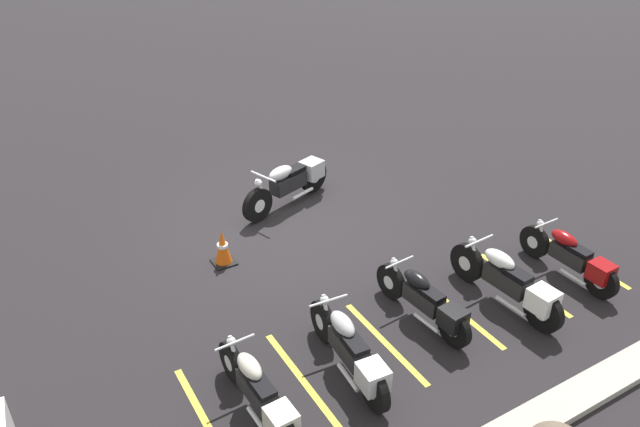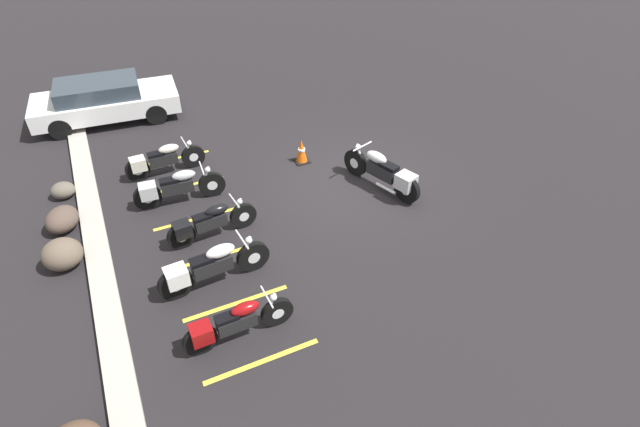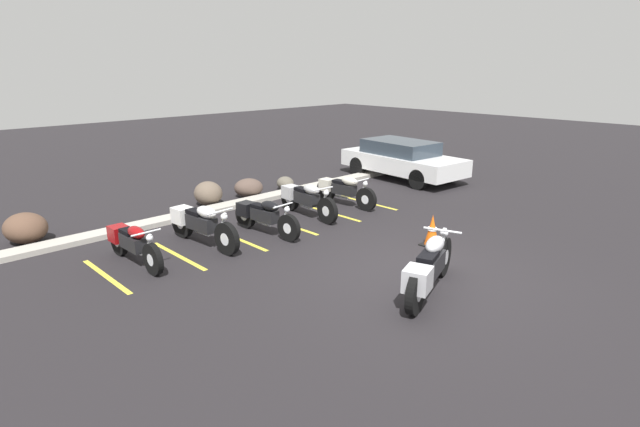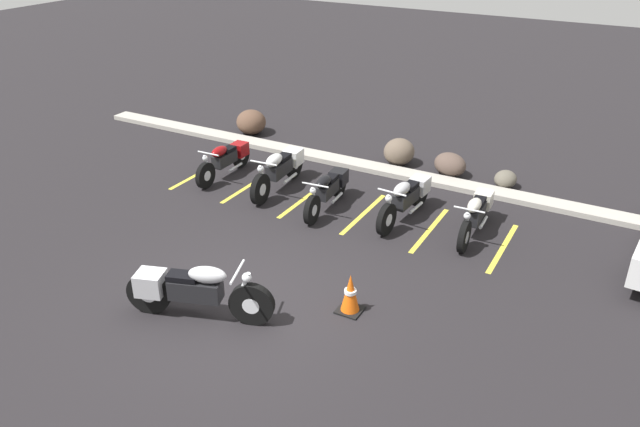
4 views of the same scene
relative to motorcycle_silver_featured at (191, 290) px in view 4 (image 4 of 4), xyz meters
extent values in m
plane|color=black|center=(0.52, 0.57, -0.51)|extent=(60.00, 60.00, 0.00)
cylinder|color=black|center=(0.92, 0.31, -0.15)|extent=(0.73, 0.36, 0.72)
cylinder|color=silver|center=(0.92, 0.31, -0.15)|extent=(0.30, 0.22, 0.28)
cylinder|color=black|center=(-0.69, -0.23, -0.15)|extent=(0.73, 0.36, 0.72)
cylinder|color=silver|center=(-0.69, -0.23, -0.15)|extent=(0.30, 0.22, 0.28)
cube|color=black|center=(0.07, 0.02, 0.02)|extent=(0.89, 0.56, 0.33)
ellipsoid|color=#B7B7BC|center=(0.27, 0.09, 0.32)|extent=(0.67, 0.47, 0.26)
cube|color=black|center=(-0.11, -0.04, 0.24)|extent=(0.54, 0.40, 0.09)
cube|color=#B7B7BC|center=(-0.64, -0.21, 0.05)|extent=(0.54, 0.51, 0.37)
cylinder|color=silver|center=(0.80, 0.27, 0.14)|extent=(0.29, 0.15, 0.58)
cylinder|color=silver|center=(0.74, 0.25, 0.42)|extent=(0.25, 0.66, 0.04)
sphere|color=silver|center=(0.87, 0.29, 0.34)|extent=(0.15, 0.15, 0.15)
cylinder|color=silver|center=(-0.24, 0.08, -0.31)|extent=(0.60, 0.26, 0.08)
cylinder|color=black|center=(-2.94, 4.04, -0.20)|extent=(0.13, 0.62, 0.61)
cylinder|color=silver|center=(-2.94, 4.04, -0.20)|extent=(0.12, 0.24, 0.23)
cylinder|color=black|center=(-2.97, 5.48, -0.20)|extent=(0.13, 0.62, 0.61)
cylinder|color=silver|center=(-2.97, 5.48, -0.20)|extent=(0.12, 0.24, 0.23)
cube|color=black|center=(-2.95, 4.81, -0.06)|extent=(0.28, 0.71, 0.28)
ellipsoid|color=maroon|center=(-2.95, 4.62, 0.19)|extent=(0.25, 0.53, 0.22)
cube|color=black|center=(-2.96, 4.97, 0.12)|extent=(0.23, 0.41, 0.07)
cube|color=maroon|center=(-2.97, 5.43, -0.03)|extent=(0.34, 0.38, 0.32)
cylinder|color=silver|center=(-2.94, 4.15, 0.04)|extent=(0.06, 0.24, 0.49)
cylinder|color=silver|center=(-2.94, 4.21, 0.28)|extent=(0.58, 0.05, 0.03)
sphere|color=silver|center=(-2.94, 4.09, 0.21)|extent=(0.13, 0.13, 0.13)
cylinder|color=silver|center=(-2.83, 5.04, -0.34)|extent=(0.08, 0.51, 0.07)
cylinder|color=black|center=(-1.37, 3.96, -0.16)|extent=(0.17, 0.70, 0.69)
cylinder|color=silver|center=(-1.37, 3.96, -0.16)|extent=(0.15, 0.27, 0.26)
cylinder|color=black|center=(-1.48, 5.57, -0.16)|extent=(0.17, 0.70, 0.69)
cylinder|color=silver|center=(-1.48, 5.57, -0.16)|extent=(0.15, 0.27, 0.26)
cube|color=black|center=(-1.43, 4.82, -0.01)|extent=(0.35, 0.81, 0.31)
ellipsoid|color=white|center=(-1.41, 4.61, 0.28)|extent=(0.31, 0.60, 0.25)
cube|color=black|center=(-1.44, 4.99, 0.20)|extent=(0.28, 0.48, 0.08)
cube|color=white|center=(-1.48, 5.52, 0.03)|extent=(0.40, 0.44, 0.36)
cylinder|color=silver|center=(-1.38, 4.08, 0.11)|extent=(0.08, 0.28, 0.56)
cylinder|color=silver|center=(-1.38, 4.14, 0.38)|extent=(0.65, 0.08, 0.04)
sphere|color=silver|center=(-1.37, 4.01, 0.30)|extent=(0.15, 0.15, 0.15)
cylinder|color=silver|center=(-1.30, 5.09, -0.32)|extent=(0.11, 0.58, 0.07)
cylinder|color=black|center=(0.07, 3.69, -0.20)|extent=(0.16, 0.63, 0.62)
cylinder|color=silver|center=(0.07, 3.69, -0.20)|extent=(0.14, 0.24, 0.24)
cylinder|color=black|center=(-0.05, 5.14, -0.20)|extent=(0.16, 0.63, 0.62)
cylinder|color=silver|center=(-0.05, 5.14, -0.20)|extent=(0.14, 0.24, 0.24)
cube|color=black|center=(0.01, 4.47, -0.06)|extent=(0.32, 0.73, 0.28)
ellipsoid|color=black|center=(0.03, 4.28, 0.20)|extent=(0.29, 0.54, 0.22)
cube|color=black|center=(0.00, 4.62, 0.13)|extent=(0.26, 0.43, 0.07)
cube|color=black|center=(-0.04, 5.10, -0.03)|extent=(0.37, 0.40, 0.32)
cylinder|color=silver|center=(0.07, 3.81, 0.05)|extent=(0.08, 0.25, 0.50)
cylinder|color=silver|center=(0.06, 3.86, 0.29)|extent=(0.58, 0.08, 0.03)
sphere|color=silver|center=(0.07, 3.74, 0.21)|extent=(0.13, 0.13, 0.13)
cylinder|color=silver|center=(0.12, 4.71, -0.34)|extent=(0.11, 0.52, 0.07)
cylinder|color=black|center=(1.59, 4.01, -0.18)|extent=(0.17, 0.67, 0.66)
cylinder|color=silver|center=(1.59, 4.01, -0.18)|extent=(0.14, 0.26, 0.25)
cylinder|color=black|center=(1.70, 5.55, -0.18)|extent=(0.17, 0.67, 0.66)
cylinder|color=silver|center=(1.70, 5.55, -0.18)|extent=(0.14, 0.26, 0.25)
cube|color=black|center=(1.65, 4.83, -0.03)|extent=(0.34, 0.78, 0.30)
ellipsoid|color=#B7B7BC|center=(1.63, 4.63, 0.24)|extent=(0.30, 0.58, 0.24)
cube|color=black|center=(1.66, 5.00, 0.17)|extent=(0.27, 0.46, 0.08)
cube|color=#B7B7BC|center=(1.70, 5.50, 0.00)|extent=(0.39, 0.43, 0.34)
cylinder|color=silver|center=(1.60, 4.13, 0.08)|extent=(0.08, 0.27, 0.53)
cylinder|color=silver|center=(1.60, 4.19, 0.34)|extent=(0.62, 0.08, 0.04)
sphere|color=silver|center=(1.59, 4.06, 0.26)|extent=(0.14, 0.14, 0.14)
cylinder|color=silver|center=(1.81, 5.07, -0.33)|extent=(0.11, 0.55, 0.07)
cylinder|color=black|center=(3.14, 4.10, -0.19)|extent=(0.14, 0.63, 0.63)
cylinder|color=silver|center=(3.14, 4.10, -0.19)|extent=(0.13, 0.24, 0.24)
cylinder|color=black|center=(3.08, 5.57, -0.19)|extent=(0.14, 0.63, 0.63)
cylinder|color=silver|center=(3.08, 5.57, -0.19)|extent=(0.13, 0.24, 0.24)
cube|color=black|center=(3.10, 4.88, -0.05)|extent=(0.29, 0.73, 0.28)
ellipsoid|color=beige|center=(3.11, 4.69, 0.20)|extent=(0.27, 0.54, 0.23)
cube|color=black|center=(3.10, 5.04, 0.14)|extent=(0.24, 0.43, 0.08)
cube|color=beige|center=(3.08, 5.52, -0.02)|extent=(0.36, 0.39, 0.32)
cylinder|color=silver|center=(3.13, 4.21, 0.05)|extent=(0.07, 0.25, 0.51)
cylinder|color=silver|center=(3.13, 4.27, 0.30)|extent=(0.59, 0.06, 0.03)
sphere|color=silver|center=(3.13, 4.14, 0.22)|extent=(0.13, 0.13, 0.13)
cylinder|color=silver|center=(3.23, 5.12, -0.33)|extent=(0.09, 0.52, 0.07)
cylinder|color=black|center=(6.12, 4.52, -0.19)|extent=(0.27, 0.66, 0.64)
cube|color=#A8A399|center=(0.52, 6.88, -0.45)|extent=(18.00, 0.50, 0.12)
ellipsoid|color=brown|center=(1.74, 7.46, -0.23)|extent=(1.06, 1.00, 0.55)
ellipsoid|color=brown|center=(0.40, 7.51, -0.17)|extent=(0.79, 0.84, 0.67)
ellipsoid|color=#5C554A|center=(3.09, 7.40, -0.30)|extent=(0.53, 0.60, 0.41)
ellipsoid|color=brown|center=(-4.13, 7.61, -0.17)|extent=(1.22, 1.23, 0.68)
cube|color=black|center=(2.12, 1.35, -0.49)|extent=(0.40, 0.40, 0.03)
cone|color=#EA590F|center=(2.12, 1.35, -0.16)|extent=(0.32, 0.32, 0.69)
cylinder|color=white|center=(2.12, 1.35, -0.13)|extent=(0.20, 0.20, 0.06)
cube|color=gold|center=(-3.62, 4.60, -0.51)|extent=(0.10, 2.10, 0.00)
cube|color=gold|center=(-2.14, 4.60, -0.51)|extent=(0.10, 2.10, 0.00)
cube|color=gold|center=(-0.66, 4.60, -0.51)|extent=(0.10, 2.10, 0.00)
cube|color=gold|center=(0.82, 4.60, -0.51)|extent=(0.10, 2.10, 0.00)
cube|color=gold|center=(2.30, 4.60, -0.51)|extent=(0.10, 2.10, 0.00)
cube|color=gold|center=(3.78, 4.60, -0.51)|extent=(0.10, 2.10, 0.00)
camera|label=1|loc=(5.37, 10.35, 6.07)|focal=35.00mm
camera|label=2|loc=(-8.81, 5.94, 6.82)|focal=28.00mm
camera|label=3|loc=(-6.68, -4.29, 3.26)|focal=28.00mm
camera|label=4|loc=(5.72, -6.16, 5.50)|focal=35.00mm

